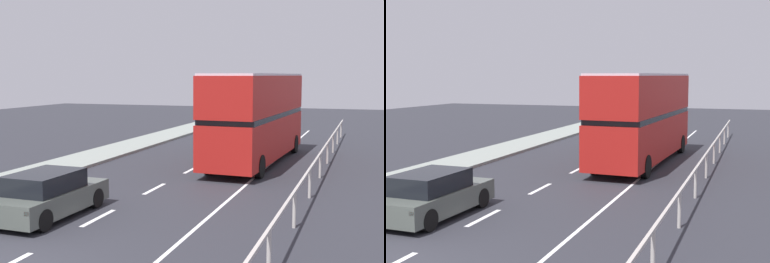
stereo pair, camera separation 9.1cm
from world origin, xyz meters
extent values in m
cube|color=silver|center=(0.00, 4.26, 0.00)|extent=(0.16, 2.00, 0.01)
cube|color=silver|center=(0.00, 8.58, 0.00)|extent=(0.16, 2.00, 0.01)
cube|color=silver|center=(0.00, 12.90, 0.00)|extent=(0.16, 2.00, 0.01)
cube|color=silver|center=(0.00, 17.21, 0.00)|extent=(0.16, 2.00, 0.01)
cube|color=silver|center=(0.00, 21.53, 0.00)|extent=(0.16, 2.00, 0.01)
cube|color=silver|center=(0.00, 25.84, 0.00)|extent=(0.16, 2.00, 0.01)
cube|color=silver|center=(0.00, 30.16, 0.00)|extent=(0.16, 2.00, 0.01)
cube|color=silver|center=(3.15, 9.00, 0.00)|extent=(0.12, 46.00, 0.01)
cube|color=#BBB4AD|center=(5.77, 9.00, 1.05)|extent=(0.08, 42.00, 0.08)
cylinder|color=#BBB4AD|center=(5.77, 1.36, 0.52)|extent=(0.10, 0.10, 1.05)
cylinder|color=#BBB4AD|center=(5.77, 5.18, 0.52)|extent=(0.10, 0.10, 1.05)
cylinder|color=#BBB4AD|center=(5.77, 9.00, 0.52)|extent=(0.10, 0.10, 1.05)
cylinder|color=#BBB4AD|center=(5.77, 12.82, 0.52)|extent=(0.10, 0.10, 1.05)
cylinder|color=#BBB4AD|center=(5.77, 16.64, 0.52)|extent=(0.10, 0.10, 1.05)
cylinder|color=#BBB4AD|center=(5.77, 20.45, 0.52)|extent=(0.10, 0.10, 1.05)
cylinder|color=#BBB4AD|center=(5.77, 24.27, 0.52)|extent=(0.10, 0.10, 1.05)
cylinder|color=#BBB4AD|center=(5.77, 28.09, 0.52)|extent=(0.10, 0.10, 1.05)
cube|color=#AA1A16|center=(2.41, 15.78, 1.32)|extent=(2.96, 10.89, 1.93)
cube|color=black|center=(2.41, 15.78, 2.40)|extent=(2.96, 10.46, 0.24)
cube|color=#AA1A16|center=(2.41, 15.78, 3.41)|extent=(2.96, 10.89, 1.78)
cube|color=silver|center=(2.41, 15.78, 4.35)|extent=(2.90, 10.67, 0.10)
cube|color=black|center=(2.65, 21.15, 1.41)|extent=(2.23, 0.14, 1.35)
cube|color=yellow|center=(2.65, 21.15, 3.86)|extent=(1.49, 0.11, 0.28)
cylinder|color=black|center=(1.45, 19.82, 0.50)|extent=(0.32, 1.01, 1.00)
cylinder|color=black|center=(3.72, 19.72, 0.50)|extent=(0.32, 1.01, 1.00)
cylinder|color=black|center=(1.10, 12.04, 0.50)|extent=(0.32, 1.01, 1.00)
cylinder|color=black|center=(3.37, 11.94, 0.50)|extent=(0.32, 1.01, 1.00)
cube|color=#4B514B|center=(-1.52, 3.96, 0.51)|extent=(1.87, 4.25, 0.66)
cube|color=black|center=(-1.53, 3.75, 1.13)|extent=(1.62, 2.35, 0.57)
cube|color=red|center=(-0.78, 1.87, 0.68)|extent=(0.16, 0.06, 0.12)
cylinder|color=black|center=(-2.30, 5.38, 0.32)|extent=(0.21, 0.64, 0.64)
cylinder|color=black|center=(-0.68, 5.35, 0.32)|extent=(0.21, 0.64, 0.64)
cylinder|color=black|center=(-0.74, 2.54, 0.32)|extent=(0.21, 0.64, 0.64)
camera|label=1|loc=(7.75, -9.37, 4.32)|focal=48.59mm
camera|label=2|loc=(7.84, -9.34, 4.32)|focal=48.59mm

